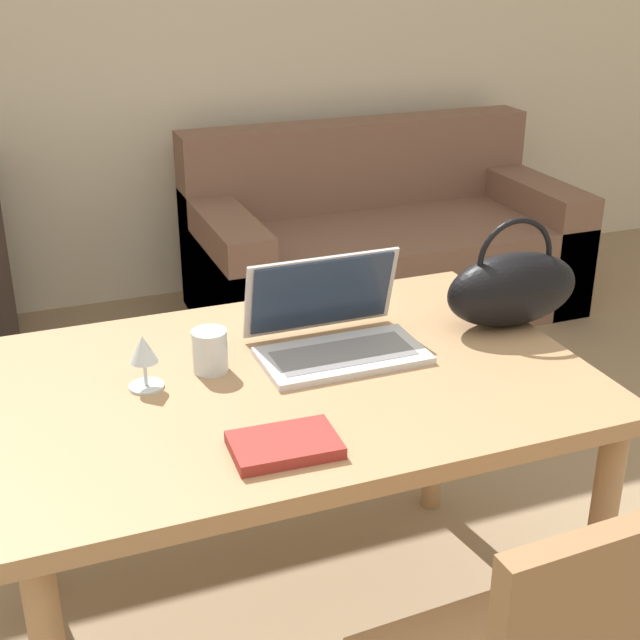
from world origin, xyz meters
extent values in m
cube|color=beige|center=(0.00, 3.09, 1.35)|extent=(10.00, 0.06, 2.70)
cube|color=#A87F56|center=(-0.07, 0.67, 0.72)|extent=(1.28, 0.87, 0.04)
cylinder|color=#A87F56|center=(0.51, 0.29, 0.35)|extent=(0.06, 0.06, 0.70)
cylinder|color=#A87F56|center=(-0.65, 1.05, 0.35)|extent=(0.06, 0.06, 0.70)
cylinder|color=#A87F56|center=(0.51, 1.05, 0.35)|extent=(0.06, 0.06, 0.70)
cube|color=#7F5B4C|center=(1.02, 2.50, 0.21)|extent=(1.70, 0.85, 0.42)
cube|color=#7F5B4C|center=(1.02, 2.83, 0.62)|extent=(1.70, 0.20, 0.40)
cube|color=#7F5B4C|center=(0.27, 2.50, 0.28)|extent=(0.20, 0.85, 0.56)
cube|color=#7F5B4C|center=(1.77, 2.50, 0.28)|extent=(0.20, 0.85, 0.56)
cube|color=silver|center=(0.06, 0.70, 0.75)|extent=(0.37, 0.20, 0.02)
cube|color=gray|center=(0.06, 0.70, 0.76)|extent=(0.32, 0.13, 0.00)
cube|color=silver|center=(0.06, 0.84, 0.85)|extent=(0.37, 0.06, 0.20)
cube|color=#23334C|center=(0.06, 0.83, 0.86)|extent=(0.34, 0.06, 0.18)
cylinder|color=silver|center=(-0.23, 0.75, 0.79)|extent=(0.08, 0.08, 0.10)
cylinder|color=silver|center=(-0.38, 0.73, 0.75)|extent=(0.08, 0.08, 0.01)
cylinder|color=silver|center=(-0.38, 0.73, 0.78)|extent=(0.01, 0.01, 0.06)
cone|color=silver|center=(-0.38, 0.73, 0.83)|extent=(0.06, 0.06, 0.06)
ellipsoid|color=black|center=(0.52, 0.73, 0.83)|extent=(0.35, 0.15, 0.18)
torus|color=black|center=(0.52, 0.73, 0.91)|extent=(0.21, 0.01, 0.21)
cube|color=maroon|center=(-0.19, 0.38, 0.76)|extent=(0.21, 0.14, 0.02)
camera|label=1|loc=(-0.64, -0.97, 1.64)|focal=50.00mm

